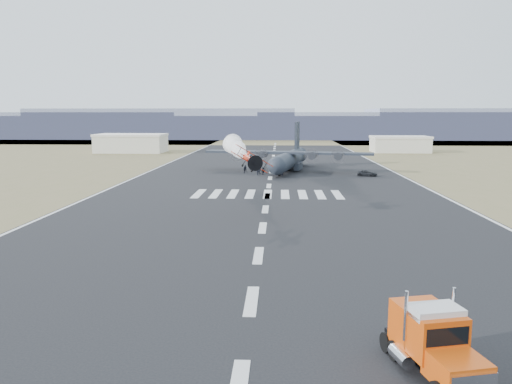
# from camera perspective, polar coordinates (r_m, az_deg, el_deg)

# --- Properties ---
(ground) EXTENTS (500.00, 500.00, 0.00)m
(ground) POSITION_cam_1_polar(r_m,az_deg,el_deg) (37.50, -0.51, -12.32)
(ground) COLOR black
(ground) RESTS_ON ground
(scrub_far) EXTENTS (500.00, 80.00, 0.00)m
(scrub_far) POSITION_cam_1_polar(r_m,az_deg,el_deg) (265.27, 2.27, 5.87)
(scrub_far) COLOR olive
(scrub_far) RESTS_ON ground
(runway_markings) EXTENTS (60.00, 260.00, 0.01)m
(runway_markings) POSITION_cam_1_polar(r_m,az_deg,el_deg) (95.90, 1.48, 0.70)
(runway_markings) COLOR silver
(runway_markings) RESTS_ON ground
(ridge_seg_b) EXTENTS (150.00, 50.00, 15.00)m
(ridge_seg_b) POSITION_cam_1_polar(r_m,az_deg,el_deg) (323.16, -21.59, 7.12)
(ridge_seg_b) COLOR gray
(ridge_seg_b) RESTS_ON ground
(ridge_seg_c) EXTENTS (150.00, 50.00, 17.00)m
(ridge_seg_c) POSITION_cam_1_polar(r_m,az_deg,el_deg) (302.47, -10.20, 7.71)
(ridge_seg_c) COLOR gray
(ridge_seg_c) RESTS_ON ground
(ridge_seg_d) EXTENTS (150.00, 50.00, 13.00)m
(ridge_seg_d) POSITION_cam_1_polar(r_m,az_deg,el_deg) (295.01, 2.32, 7.43)
(ridge_seg_d) COLOR gray
(ridge_seg_d) RESTS_ON ground
(ridge_seg_e) EXTENTS (150.00, 50.00, 15.00)m
(ridge_seg_e) POSITION_cam_1_polar(r_m,az_deg,el_deg) (301.64, 14.87, 7.37)
(ridge_seg_e) COLOR gray
(ridge_seg_e) RESTS_ON ground
(ridge_seg_f) EXTENTS (150.00, 50.00, 17.00)m
(ridge_seg_f) POSITION_cam_1_polar(r_m,az_deg,el_deg) (321.55, 26.36, 7.00)
(ridge_seg_f) COLOR gray
(ridge_seg_f) RESTS_ON ground
(hangar_left) EXTENTS (24.50, 14.50, 6.70)m
(hangar_left) POSITION_cam_1_polar(r_m,az_deg,el_deg) (188.11, -14.06, 5.46)
(hangar_left) COLOR beige
(hangar_left) RESTS_ON ground
(hangar_right) EXTENTS (20.50, 12.50, 5.90)m
(hangar_right) POSITION_cam_1_polar(r_m,az_deg,el_deg) (190.38, 16.12, 5.29)
(hangar_right) COLOR beige
(hangar_right) RESTS_ON ground
(semi_truck) EXTENTS (4.33, 8.56, 3.76)m
(semi_truck) POSITION_cam_1_polar(r_m,az_deg,el_deg) (28.70, 19.54, -15.72)
(semi_truck) COLOR black
(semi_truck) RESTS_ON ground
(aerobatic_biplane) EXTENTS (5.15, 5.38, 4.21)m
(aerobatic_biplane) POSITION_cam_1_polar(r_m,az_deg,el_deg) (67.17, -0.65, 3.74)
(aerobatic_biplane) COLOR red
(smoke_trail) EXTENTS (7.21, 31.23, 3.69)m
(smoke_trail) POSITION_cam_1_polar(r_m,az_deg,el_deg) (92.80, -2.46, 5.27)
(smoke_trail) COLOR white
(transport_aircraft) EXTENTS (40.55, 33.20, 11.75)m
(transport_aircraft) POSITION_cam_1_polar(r_m,az_deg,el_deg) (122.62, 3.83, 3.88)
(transport_aircraft) COLOR black
(transport_aircraft) RESTS_ON ground
(support_vehicle) EXTENTS (4.83, 3.18, 1.23)m
(support_vehicle) POSITION_cam_1_polar(r_m,az_deg,el_deg) (114.09, 12.60, 2.10)
(support_vehicle) COLOR black
(support_vehicle) RESTS_ON ground
(crew_a) EXTENTS (0.79, 0.84, 1.80)m
(crew_a) POSITION_cam_1_polar(r_m,az_deg,el_deg) (118.98, 3.42, 2.70)
(crew_a) COLOR black
(crew_a) RESTS_ON ground
(crew_b) EXTENTS (1.01, 1.03, 1.84)m
(crew_b) POSITION_cam_1_polar(r_m,az_deg,el_deg) (115.57, 0.39, 2.54)
(crew_b) COLOR black
(crew_b) RESTS_ON ground
(crew_c) EXTENTS (0.85, 1.15, 1.62)m
(crew_c) POSITION_cam_1_polar(r_m,az_deg,el_deg) (113.07, 0.21, 2.35)
(crew_c) COLOR black
(crew_c) RESTS_ON ground
(crew_d) EXTENTS (0.53, 0.95, 1.57)m
(crew_d) POSITION_cam_1_polar(r_m,az_deg,el_deg) (117.46, -1.34, 2.58)
(crew_d) COLOR black
(crew_d) RESTS_ON ground
(crew_e) EXTENTS (0.93, 0.93, 1.67)m
(crew_e) POSITION_cam_1_polar(r_m,az_deg,el_deg) (113.02, 2.97, 2.35)
(crew_e) COLOR black
(crew_e) RESTS_ON ground
(crew_f) EXTENTS (1.44, 1.56, 1.73)m
(crew_f) POSITION_cam_1_polar(r_m,az_deg,el_deg) (113.64, 0.83, 2.41)
(crew_f) COLOR black
(crew_f) RESTS_ON ground
(crew_g) EXTENTS (0.64, 0.54, 1.67)m
(crew_g) POSITION_cam_1_polar(r_m,az_deg,el_deg) (119.41, 2.57, 2.70)
(crew_g) COLOR black
(crew_g) RESTS_ON ground
(crew_h) EXTENTS (0.85, 0.65, 1.56)m
(crew_h) POSITION_cam_1_polar(r_m,az_deg,el_deg) (119.77, -1.22, 2.69)
(crew_h) COLOR black
(crew_h) RESTS_ON ground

